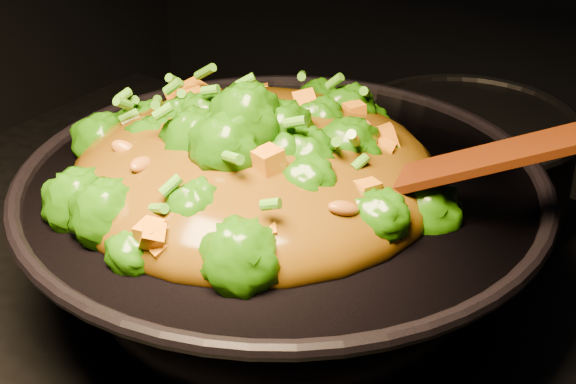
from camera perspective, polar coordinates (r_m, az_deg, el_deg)
The scene contains 4 objects.
wok at distance 0.83m, azimuth -0.40°, elevation -3.35°, with size 0.47×0.47×0.13m, color black, non-canonical shape.
stir_fry at distance 0.77m, azimuth -2.23°, elevation 4.33°, with size 0.33×0.33×0.11m, color #1F5906, non-canonical shape.
spatula at distance 0.73m, azimuth 9.55°, elevation 1.35°, with size 0.27×0.04×0.01m, color #361106.
back_pot at distance 0.97m, azimuth 11.08°, elevation 1.31°, with size 0.23×0.23×0.13m, color black.
Camera 1 is at (0.33, -0.47, 1.41)m, focal length 55.00 mm.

